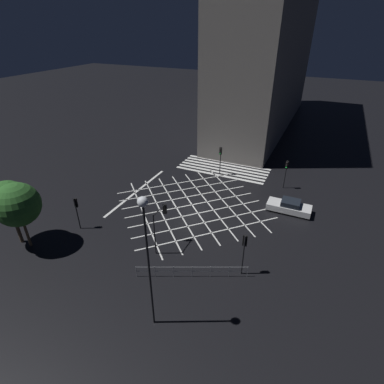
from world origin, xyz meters
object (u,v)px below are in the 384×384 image
object	(u,v)px
street_lamp_west	(146,237)
traffic_light_ne_cross	(77,207)
traffic_light_median_north	(160,219)
traffic_light_sw_cross	(286,169)
street_lamp_east	(271,111)
waiting_car	(289,206)
traffic_light_median_south	(220,155)
traffic_light_nw_cross	(244,247)
street_tree_far	(17,205)
street_tree_near	(8,202)

from	to	relation	value
street_lamp_west	traffic_light_ne_cross	bearing A→B (deg)	-27.16
traffic_light_median_north	traffic_light_sw_cross	world-z (taller)	traffic_light_median_north
traffic_light_median_north	street_lamp_west	size ratio (longest dim) A/B	0.42
traffic_light_sw_cross	street_lamp_east	bearing A→B (deg)	-155.47
traffic_light_median_north	traffic_light_ne_cross	xyz separation A→B (m)	(8.74, 0.95, -0.57)
waiting_car	traffic_light_median_south	bearing A→B (deg)	-28.63
traffic_light_ne_cross	waiting_car	distance (m)	21.80
street_lamp_east	waiting_car	distance (m)	17.10
traffic_light_sw_cross	street_lamp_west	bearing A→B (deg)	-11.42
traffic_light_nw_cross	waiting_car	size ratio (longest dim) A/B	0.83
street_lamp_east	street_tree_far	bearing A→B (deg)	64.26
street_lamp_east	street_lamp_west	distance (m)	32.76
traffic_light_sw_cross	street_tree_near	size ratio (longest dim) A/B	0.59
street_lamp_west	traffic_light_median_south	bearing A→B (deg)	-80.72
traffic_light_sw_cross	street_tree_near	world-z (taller)	street_tree_near
street_tree_near	street_tree_far	world-z (taller)	street_tree_far
traffic_light_median_south	waiting_car	size ratio (longest dim) A/B	0.84
traffic_light_median_south	street_tree_near	bearing A→B (deg)	-29.44
traffic_light_median_north	waiting_car	world-z (taller)	traffic_light_median_north
traffic_light_ne_cross	traffic_light_sw_cross	bearing A→B (deg)	-45.21
traffic_light_median_south	traffic_light_median_north	bearing A→B (deg)	1.18
traffic_light_median_north	street_tree_far	bearing A→B (deg)	114.35
traffic_light_median_north	street_tree_far	size ratio (longest dim) A/B	0.65
street_tree_near	waiting_car	size ratio (longest dim) A/B	1.36
traffic_light_nw_cross	traffic_light_median_south	distance (m)	18.17
traffic_light_nw_cross	traffic_light_ne_cross	bearing A→B (deg)	92.52
traffic_light_median_south	street_lamp_east	distance (m)	11.00
waiting_car	street_tree_far	bearing A→B (deg)	37.28
traffic_light_ne_cross	street_tree_far	bearing A→B (deg)	150.58
traffic_light_sw_cross	street_tree_far	size ratio (longest dim) A/B	0.58
street_tree_near	street_tree_far	distance (m)	1.20
traffic_light_sw_cross	street_lamp_west	size ratio (longest dim) A/B	0.37
street_lamp_west	street_tree_near	world-z (taller)	street_lamp_west
waiting_car	traffic_light_ne_cross	bearing A→B (deg)	32.44
traffic_light_ne_cross	waiting_car	xyz separation A→B (m)	(-18.34, -11.66, -1.80)
street_lamp_east	street_tree_near	distance (m)	34.45
traffic_light_nw_cross	waiting_car	world-z (taller)	traffic_light_nw_cross
traffic_light_median_north	traffic_light_ne_cross	size ratio (longest dim) A/B	1.21
street_tree_near	traffic_light_ne_cross	bearing A→B (deg)	-131.12
traffic_light_median_south	street_lamp_east	bearing A→B (deg)	156.81
street_tree_near	waiting_car	distance (m)	27.09
traffic_light_median_north	traffic_light_sw_cross	distance (m)	17.78
street_lamp_east	street_lamp_west	world-z (taller)	street_lamp_east
traffic_light_median_south	traffic_light_sw_cross	world-z (taller)	traffic_light_median_south
traffic_light_ne_cross	street_tree_far	world-z (taller)	street_tree_far
traffic_light_nw_cross	traffic_light_ne_cross	size ratio (longest dim) A/B	1.12
traffic_light_median_north	street_lamp_east	size ratio (longest dim) A/B	0.40
traffic_light_sw_cross	waiting_car	size ratio (longest dim) A/B	0.80
traffic_light_median_south	street_tree_near	size ratio (longest dim) A/B	0.62
traffic_light_ne_cross	street_lamp_east	distance (m)	29.58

